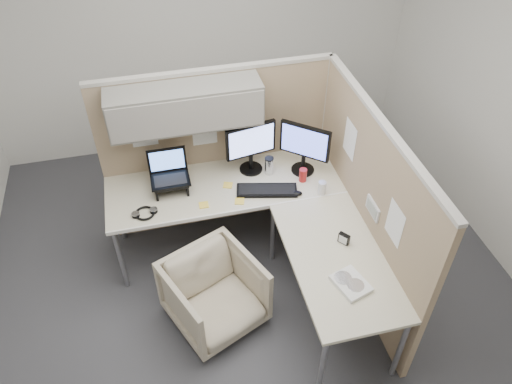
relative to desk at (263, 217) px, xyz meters
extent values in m
plane|color=#3A3A3F|center=(-0.12, -0.13, -0.69)|extent=(4.50, 4.50, 0.00)
cube|color=tan|center=(-0.22, 0.77, 0.11)|extent=(2.00, 0.05, 1.60)
cube|color=#A8A399|center=(-0.22, 0.77, 0.93)|extent=(2.00, 0.06, 0.03)
cube|color=slate|center=(-0.47, 0.62, 0.73)|extent=(1.20, 0.34, 0.34)
cube|color=gray|center=(-0.47, 0.45, 0.73)|extent=(1.18, 0.01, 0.30)
plane|color=white|center=(-0.82, 0.75, 0.46)|extent=(0.26, 0.00, 0.26)
plane|color=white|center=(-0.32, 0.75, 0.39)|extent=(0.26, 0.00, 0.26)
cube|color=tan|center=(0.78, -0.23, 0.11)|extent=(0.05, 2.00, 1.60)
cube|color=#A8A399|center=(0.78, -0.23, 0.93)|extent=(0.06, 2.00, 0.03)
cube|color=#A8A399|center=(0.78, 0.77, 0.11)|extent=(0.06, 0.06, 1.60)
cube|color=silver|center=(0.75, -0.38, 0.27)|extent=(0.02, 0.20, 0.12)
cube|color=gray|center=(0.73, -0.38, 0.27)|extent=(0.00, 0.16, 0.09)
plane|color=white|center=(0.75, 0.17, 0.51)|extent=(0.00, 0.26, 0.26)
plane|color=white|center=(0.75, -0.68, 0.41)|extent=(0.00, 0.26, 0.26)
cube|color=beige|center=(-0.22, 0.41, 0.03)|extent=(2.00, 0.68, 0.03)
cube|color=beige|center=(0.41, -0.58, 0.03)|extent=(0.68, 1.30, 0.03)
cube|color=white|center=(-0.22, 0.07, 0.03)|extent=(2.00, 0.02, 0.03)
cylinder|color=gray|center=(-1.17, 0.12, -0.34)|extent=(0.04, 0.04, 0.70)
cylinder|color=gray|center=(-1.17, 0.70, -0.34)|extent=(0.04, 0.04, 0.70)
cylinder|color=gray|center=(0.13, -1.18, -0.34)|extent=(0.04, 0.04, 0.70)
cylinder|color=gray|center=(0.71, -1.18, -0.34)|extent=(0.04, 0.04, 0.70)
cylinder|color=gray|center=(0.13, 0.12, -0.34)|extent=(0.04, 0.04, 0.70)
imported|color=beige|center=(-0.48, -0.38, -0.35)|extent=(0.85, 0.83, 0.68)
cylinder|color=black|center=(0.03, 0.55, 0.05)|extent=(0.20, 0.20, 0.02)
cylinder|color=black|center=(0.03, 0.55, 0.13)|extent=(0.04, 0.04, 0.15)
cube|color=black|center=(0.03, 0.55, 0.36)|extent=(0.44, 0.11, 0.30)
cube|color=#8B9EF0|center=(0.04, 0.53, 0.36)|extent=(0.39, 0.07, 0.26)
cylinder|color=black|center=(0.47, 0.43, 0.05)|extent=(0.20, 0.20, 0.02)
cylinder|color=black|center=(0.47, 0.43, 0.13)|extent=(0.04, 0.04, 0.15)
cube|color=black|center=(0.47, 0.43, 0.36)|extent=(0.36, 0.31, 0.30)
cube|color=#5D72FE|center=(0.46, 0.42, 0.36)|extent=(0.31, 0.26, 0.26)
cube|color=black|center=(-0.67, 0.44, 0.15)|extent=(0.28, 0.22, 0.01)
cube|color=black|center=(-0.80, 0.44, 0.10)|extent=(0.02, 0.21, 0.11)
cube|color=black|center=(-0.55, 0.44, 0.10)|extent=(0.02, 0.21, 0.11)
cube|color=black|center=(-0.67, 0.44, 0.16)|extent=(0.32, 0.22, 0.02)
cube|color=black|center=(-0.67, 0.57, 0.27)|extent=(0.32, 0.05, 0.20)
cube|color=#598CF2|center=(-0.67, 0.56, 0.27)|extent=(0.28, 0.04, 0.17)
cube|color=black|center=(0.10, 0.24, 0.05)|extent=(0.53, 0.28, 0.02)
ellipsoid|color=black|center=(0.33, 0.14, 0.06)|extent=(0.10, 0.08, 0.03)
cylinder|color=silver|center=(0.18, 0.47, 0.12)|extent=(0.07, 0.07, 0.16)
cylinder|color=black|center=(0.18, 0.47, 0.20)|extent=(0.08, 0.08, 0.01)
cylinder|color=silver|center=(0.53, 0.11, 0.10)|extent=(0.07, 0.07, 0.12)
cylinder|color=#B21E1E|center=(0.43, 0.30, 0.10)|extent=(0.07, 0.07, 0.12)
cube|color=yellow|center=(-0.21, 0.39, 0.05)|extent=(0.10, 0.10, 0.01)
cube|color=yellow|center=(-0.15, 0.17, 0.05)|extent=(0.09, 0.09, 0.01)
cube|color=yellow|center=(-0.44, 0.20, 0.05)|extent=(0.08, 0.08, 0.01)
torus|color=black|center=(-0.91, 0.21, 0.05)|extent=(0.18, 0.18, 0.02)
cylinder|color=black|center=(-0.99, 0.20, 0.06)|extent=(0.06, 0.06, 0.03)
cylinder|color=black|center=(-0.84, 0.21, 0.06)|extent=(0.06, 0.06, 0.03)
cube|color=white|center=(0.42, -0.84, 0.06)|extent=(0.26, 0.30, 0.03)
cylinder|color=silver|center=(0.44, -0.87, 0.07)|extent=(0.12, 0.12, 0.00)
cylinder|color=silver|center=(0.38, -0.79, 0.08)|extent=(0.12, 0.12, 0.00)
cube|color=black|center=(0.51, -0.45, 0.09)|extent=(0.08, 0.09, 0.09)
cube|color=white|center=(0.50, -0.46, 0.09)|extent=(0.04, 0.06, 0.07)
camera|label=1|loc=(-0.73, -2.75, 2.83)|focal=35.00mm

